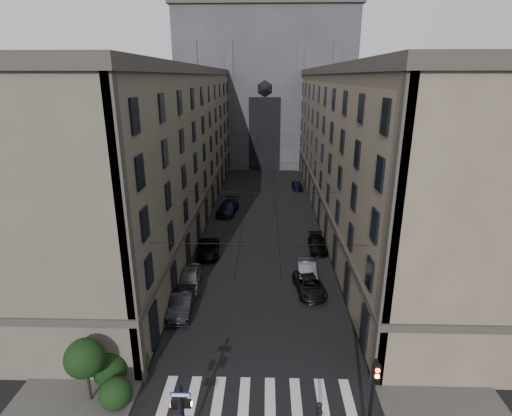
# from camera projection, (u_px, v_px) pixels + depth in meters

# --- Properties ---
(sidewalk_left) EXTENTS (7.00, 80.00, 0.15)m
(sidewalk_left) POSITION_uv_depth(u_px,v_px,m) (184.00, 216.00, 52.78)
(sidewalk_left) COLOR #383533
(sidewalk_left) RESTS_ON ground
(sidewalk_right) EXTENTS (7.00, 80.00, 0.15)m
(sidewalk_right) POSITION_uv_depth(u_px,v_px,m) (343.00, 218.00, 52.25)
(sidewalk_right) COLOR #383533
(sidewalk_right) RESTS_ON ground
(zebra_crossing) EXTENTS (11.00, 3.20, 0.01)m
(zebra_crossing) POSITION_uv_depth(u_px,v_px,m) (257.00, 397.00, 23.11)
(zebra_crossing) COLOR beige
(zebra_crossing) RESTS_ON ground
(building_left) EXTENTS (13.60, 60.60, 18.85)m
(building_left) POSITION_uv_depth(u_px,v_px,m) (156.00, 146.00, 49.95)
(building_left) COLOR #50483D
(building_left) RESTS_ON ground
(building_right) EXTENTS (13.60, 60.60, 18.85)m
(building_right) POSITION_uv_depth(u_px,v_px,m) (372.00, 147.00, 49.26)
(building_right) COLOR brown
(building_right) RESTS_ON ground
(gothic_tower) EXTENTS (35.00, 23.00, 58.00)m
(gothic_tower) POSITION_uv_depth(u_px,v_px,m) (265.00, 76.00, 83.92)
(gothic_tower) COLOR #2D2D33
(gothic_tower) RESTS_ON ground
(pedestrian_signal_left) EXTENTS (1.02, 0.38, 4.00)m
(pedestrian_signal_left) POSITION_uv_depth(u_px,v_px,m) (182.00, 413.00, 19.16)
(pedestrian_signal_left) COLOR black
(pedestrian_signal_left) RESTS_ON ground
(traffic_light_right) EXTENTS (0.34, 0.50, 5.20)m
(traffic_light_right) POSITION_uv_depth(u_px,v_px,m) (373.00, 394.00, 19.02)
(traffic_light_right) COLOR black
(traffic_light_right) RESTS_ON ground
(shrub_cluster) EXTENTS (3.90, 4.40, 3.90)m
(shrub_cluster) POSITION_uv_depth(u_px,v_px,m) (105.00, 369.00, 22.78)
(shrub_cluster) COLOR black
(shrub_cluster) RESTS_ON sidewalk_left
(tram_wires) EXTENTS (14.00, 60.00, 0.43)m
(tram_wires) POSITION_uv_depth(u_px,v_px,m) (263.00, 164.00, 49.91)
(tram_wires) COLOR black
(tram_wires) RESTS_ON ground
(car_left_near) EXTENTS (2.22, 4.85, 1.61)m
(car_left_near) POSITION_uv_depth(u_px,v_px,m) (190.00, 278.00, 35.06)
(car_left_near) COLOR slate
(car_left_near) RESTS_ON ground
(car_left_midnear) EXTENTS (1.92, 4.93, 1.60)m
(car_left_midnear) POSITION_uv_depth(u_px,v_px,m) (182.00, 303.00, 31.29)
(car_left_midnear) COLOR black
(car_left_midnear) RESTS_ON ground
(car_left_midfar) EXTENTS (2.71, 5.10, 1.37)m
(car_left_midfar) POSITION_uv_depth(u_px,v_px,m) (208.00, 249.00, 41.39)
(car_left_midfar) COLOR black
(car_left_midfar) RESTS_ON ground
(car_left_far) EXTENTS (3.01, 5.93, 1.65)m
(car_left_far) POSITION_uv_depth(u_px,v_px,m) (228.00, 208.00, 53.90)
(car_left_far) COLOR black
(car_left_far) RESTS_ON ground
(car_right_near) EXTENTS (1.64, 4.68, 1.54)m
(car_right_near) POSITION_uv_depth(u_px,v_px,m) (307.00, 271.00, 36.53)
(car_right_near) COLOR slate
(car_right_near) RESTS_ON ground
(car_right_midnear) EXTENTS (2.86, 5.10, 1.35)m
(car_right_midnear) POSITION_uv_depth(u_px,v_px,m) (309.00, 285.00, 34.16)
(car_right_midnear) COLOR black
(car_right_midnear) RESTS_ON ground
(car_right_midfar) EXTENTS (1.86, 4.53, 1.31)m
(car_right_midfar) POSITION_uv_depth(u_px,v_px,m) (317.00, 244.00, 42.58)
(car_right_midfar) COLOR black
(car_right_midfar) RESTS_ON ground
(car_right_far) EXTENTS (1.82, 4.13, 1.38)m
(car_right_far) POSITION_uv_depth(u_px,v_px,m) (297.00, 186.00, 65.27)
(car_right_far) COLOR black
(car_right_far) RESTS_ON ground
(pedestrian) EXTENTS (0.41, 0.62, 1.66)m
(pedestrian) POSITION_uv_depth(u_px,v_px,m) (320.00, 415.00, 20.87)
(pedestrian) COLOR black
(pedestrian) RESTS_ON ground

